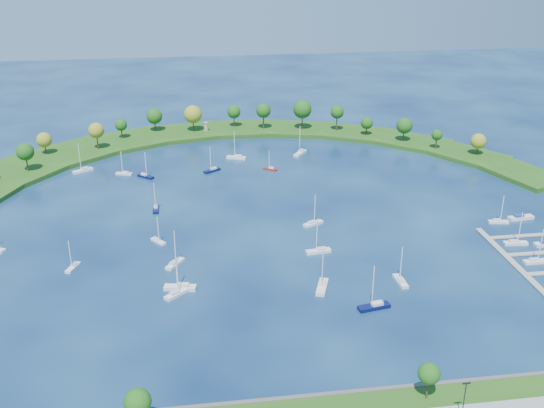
{
  "coord_description": "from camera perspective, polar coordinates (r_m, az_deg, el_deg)",
  "views": [
    {
      "loc": [
        -26.83,
        -217.7,
        100.55
      ],
      "look_at": [
        5.0,
        5.0,
        4.0
      ],
      "focal_mm": 41.93,
      "sensor_mm": 36.0,
      "label": 1
    }
  ],
  "objects": [
    {
      "name": "ground",
      "position": [
        241.3,
        -1.01,
        -1.4
      ],
      "size": [
        700.0,
        700.0,
        0.0
      ],
      "primitive_type": "plane",
      "color": "#07153D",
      "rests_on": "ground"
    },
    {
      "name": "breakwater",
      "position": [
        285.08,
        -11.54,
        2.3
      ],
      "size": [
        286.74,
        247.64,
        2.0
      ],
      "color": "#1A4C14",
      "rests_on": "ground"
    },
    {
      "name": "breakwater_trees",
      "position": [
        321.91,
        -5.16,
        6.95
      ],
      "size": [
        241.88,
        92.68,
        16.06
      ],
      "color": "#382314",
      "rests_on": "breakwater"
    },
    {
      "name": "harbor_tower",
      "position": [
        345.41,
        -5.95,
        6.94
      ],
      "size": [
        2.6,
        2.6,
        4.73
      ],
      "color": "gray",
      "rests_on": "breakwater"
    },
    {
      "name": "moored_boat_0",
      "position": [
        211.0,
        -8.72,
        -5.25
      ],
      "size": [
        6.53,
        8.21,
        12.22
      ],
      "rotation": [
        0.0,
        0.0,
        0.99
      ],
      "color": "silver",
      "rests_on": "ground"
    },
    {
      "name": "moored_boat_1",
      "position": [
        291.59,
        -0.16,
        3.23
      ],
      "size": [
        6.29,
        5.0,
        9.36
      ],
      "rotation": [
        0.0,
        0.0,
        2.56
      ],
      "color": "maroon",
      "rests_on": "ground"
    },
    {
      "name": "moored_boat_2",
      "position": [
        188.5,
        9.17,
        -9.0
      ],
      "size": [
        9.91,
        4.37,
        14.09
      ],
      "rotation": [
        0.0,
        0.0,
        3.32
      ],
      "color": "#090E3D",
      "rests_on": "ground"
    },
    {
      "name": "moored_boat_4",
      "position": [
        293.4,
        -13.14,
        2.74
      ],
      "size": [
        7.68,
        4.07,
        10.87
      ],
      "rotation": [
        0.0,
        0.0,
        2.86
      ],
      "color": "silver",
      "rests_on": "ground"
    },
    {
      "name": "moored_boat_5",
      "position": [
        202.79,
        11.48,
        -6.72
      ],
      "size": [
        2.77,
        8.31,
        12.04
      ],
      "rotation": [
        0.0,
        0.0,
        1.63
      ],
      "color": "silver",
      "rests_on": "ground"
    },
    {
      "name": "moored_boat_6",
      "position": [
        312.99,
        2.56,
        4.66
      ],
      "size": [
        8.01,
        9.63,
        14.52
      ],
      "rotation": [
        0.0,
        0.0,
        4.09
      ],
      "color": "silver",
      "rests_on": "ground"
    },
    {
      "name": "moored_boat_7",
      "position": [
        217.12,
        4.21,
        -4.15
      ],
      "size": [
        8.85,
        3.48,
        12.67
      ],
      "rotation": [
        0.0,
        0.0,
        3.27
      ],
      "color": "silver",
      "rests_on": "ground"
    },
    {
      "name": "moored_boat_8",
      "position": [
        237.0,
        3.69,
        -1.69
      ],
      "size": [
        8.27,
        5.7,
        11.94
      ],
      "rotation": [
        0.0,
        0.0,
        0.47
      ],
      "color": "silver",
      "rests_on": "ground"
    },
    {
      "name": "moored_boat_11",
      "position": [
        216.55,
        -17.45,
        -5.35
      ],
      "size": [
        4.38,
        7.19,
        10.24
      ],
      "rotation": [
        0.0,
        0.0,
        4.34
      ],
      "color": "silver",
      "rests_on": "ground"
    },
    {
      "name": "moored_boat_12",
      "position": [
        290.92,
        -5.39,
        3.09
      ],
      "size": [
        8.09,
        6.58,
        12.11
      ],
      "rotation": [
        0.0,
        0.0,
        3.75
      ],
      "color": "#090E3D",
      "rests_on": "ground"
    },
    {
      "name": "moored_boat_13",
      "position": [
        227.02,
        -10.19,
        -3.22
      ],
      "size": [
        5.61,
        6.58,
        10.0
      ],
      "rotation": [
        0.0,
        0.0,
        5.36
      ],
      "color": "silver",
      "rests_on": "ground"
    },
    {
      "name": "moored_boat_14",
      "position": [
        301.82,
        -16.61,
        2.96
      ],
      "size": [
        9.22,
        7.11,
        13.61
      ],
      "rotation": [
        0.0,
        0.0,
        3.7
      ],
      "color": "silver",
      "rests_on": "ground"
    },
    {
      "name": "moored_boat_15",
      "position": [
        253.07,
        -10.4,
        -0.37
      ],
      "size": [
        2.21,
        7.86,
        11.55
      ],
      "rotation": [
        0.0,
        0.0,
        4.71
      ],
      "color": "#090E3D",
      "rests_on": "ground"
    },
    {
      "name": "moored_boat_16",
      "position": [
        306.73,
        -3.21,
        4.25
      ],
      "size": [
        9.78,
        5.8,
        13.9
      ],
      "rotation": [
        0.0,
        0.0,
        2.78
      ],
      "color": "silver",
      "rests_on": "ground"
    },
    {
      "name": "moored_boat_17",
      "position": [
        196.33,
        4.53,
        -7.33
      ],
      "size": [
        5.84,
        10.0,
        14.2
      ],
      "rotation": [
        0.0,
        0.0,
        4.36
      ],
      "color": "silver",
      "rests_on": "ground"
    },
    {
      "name": "moored_boat_18",
      "position": [
        197.34,
        -8.23,
        -7.34
      ],
      "size": [
        10.13,
        4.55,
        14.39
      ],
      "rotation": [
        0.0,
        0.0,
        2.95
      ],
      "color": "silver",
      "rests_on": "ground"
    },
    {
      "name": "moored_boat_19",
      "position": [
        288.02,
        -11.3,
        2.52
      ],
      "size": [
        7.65,
        7.09,
        12.0
      ],
      "rotation": [
        0.0,
        0.0,
        5.56
      ],
      "color": "#090E3D",
      "rests_on": "ground"
    },
    {
      "name": "moored_boat_20",
      "position": [
        194.44,
        -8.57,
        -7.89
      ],
      "size": [
        7.9,
        7.33,
        12.4
      ],
      "rotation": [
        0.0,
        0.0,
        0.72
      ],
      "color": "silver",
      "rests_on": "ground"
    },
    {
      "name": "docked_boat_6",
      "position": [
        227.32,
        22.6,
        -4.71
      ],
      "size": [
        8.32,
        2.36,
        12.21
      ],
      "rotation": [
        0.0,
        0.0,
        0.0
      ],
      "color": "silver",
      "rests_on": "ground"
    },
    {
      "name": "docked_boat_8",
      "position": [
        237.7,
        21.02,
        -3.22
      ],
      "size": [
        8.47,
        3.16,
        12.16
      ],
      "rotation": [
        0.0,
        0.0,
        -0.1
      ],
      "color": "silver",
      "rests_on": "ground"
    },
    {
      "name": "docked_boat_10",
      "position": [
        252.76,
        19.67,
        -1.44
      ],
      "size": [
        7.75,
        3.37,
        11.02
      ],
      "rotation": [
        0.0,
        0.0,
        -0.17
      ],
      "color": "silver",
      "rests_on": "ground"
    },
    {
      "name": "docked_boat_11",
      "position": [
        259.08,
        21.41,
        -1.13
      ],
      "size": [
        10.24,
        3.78,
        2.04
      ],
      "rotation": [
        0.0,
        0.0,
        0.1
      ],
      "color": "silver",
      "rests_on": "ground"
    }
  ]
}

